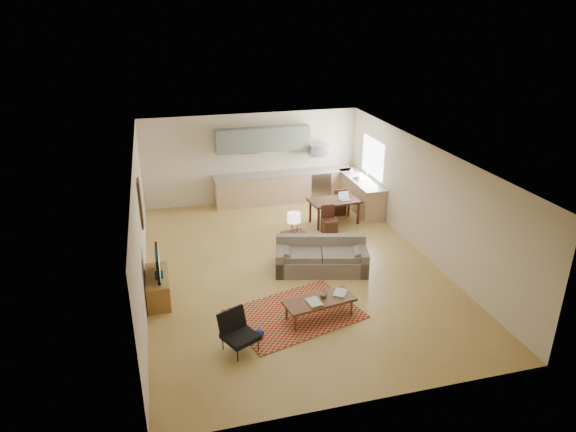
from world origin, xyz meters
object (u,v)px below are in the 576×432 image
object	(u,v)px
sofa	(321,256)
armchair	(240,333)
dining_table	(334,211)
tv_credenza	(158,287)
coffee_table	(319,309)
console_table	(294,245)

from	to	relation	value
sofa	armchair	bearing A→B (deg)	-118.81
sofa	dining_table	size ratio (longest dim) A/B	1.58
sofa	tv_credenza	distance (m)	3.62
coffee_table	armchair	xyz separation A→B (m)	(-1.64, -0.60, 0.14)
console_table	dining_table	size ratio (longest dim) A/B	0.47
armchair	console_table	bearing A→B (deg)	34.33
coffee_table	dining_table	xyz separation A→B (m)	(1.84, 4.33, 0.14)
armchair	dining_table	size ratio (longest dim) A/B	0.52
sofa	coffee_table	world-z (taller)	sofa
armchair	console_table	size ratio (longest dim) A/B	1.11
sofa	tv_credenza	size ratio (longest dim) A/B	1.82
console_table	coffee_table	bearing A→B (deg)	-106.41
console_table	dining_table	bearing A→B (deg)	34.63
armchair	console_table	distance (m)	3.74
sofa	dining_table	xyz separation A→B (m)	(1.20, 2.54, -0.03)
sofa	armchair	size ratio (longest dim) A/B	3.05
tv_credenza	console_table	world-z (taller)	console_table
console_table	dining_table	world-z (taller)	dining_table
coffee_table	dining_table	distance (m)	4.71
coffee_table	tv_credenza	size ratio (longest dim) A/B	1.17
dining_table	coffee_table	bearing A→B (deg)	-118.22
armchair	tv_credenza	bearing A→B (deg)	96.48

